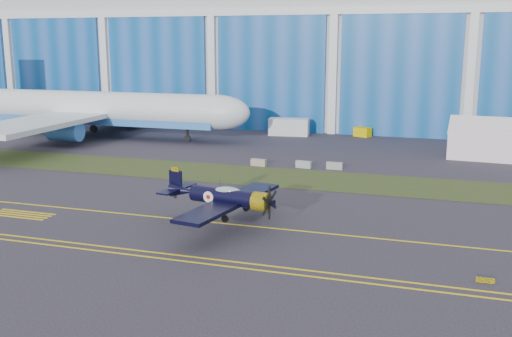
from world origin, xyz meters
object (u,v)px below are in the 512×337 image
(jetliner, at_px, (91,72))
(shipping_container, at_px, (289,127))
(tug, at_px, (362,132))
(warbird, at_px, (224,197))
(tent, at_px, (495,137))

(jetliner, xyz_separation_m, shipping_container, (30.83, 11.07, -9.27))
(tug, bearing_deg, jetliner, -138.68)
(jetliner, height_order, tug, jetliner)
(tug, bearing_deg, shipping_container, -144.62)
(shipping_container, bearing_deg, warbird, -87.41)
(warbird, xyz_separation_m, tent, (24.09, 41.27, 0.00))
(jetliner, height_order, tent, jetliner)
(shipping_container, bearing_deg, tug, 5.54)
(shipping_container, bearing_deg, tent, -23.81)
(warbird, distance_m, jetliner, 56.48)
(warbird, relative_size, shipping_container, 2.33)
(warbird, xyz_separation_m, shipping_container, (-7.81, 51.49, -1.36))
(warbird, xyz_separation_m, tug, (4.28, 53.97, -2.04))
(warbird, relative_size, jetliner, 0.25)
(tent, height_order, shipping_container, tent)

